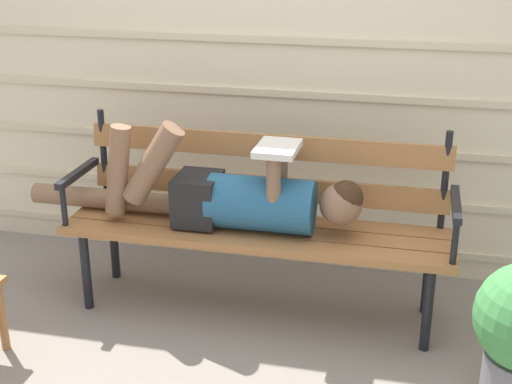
% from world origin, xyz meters
% --- Properties ---
extents(ground_plane, '(12.00, 12.00, 0.00)m').
position_xyz_m(ground_plane, '(0.00, 0.00, 0.00)').
color(ground_plane, gray).
extents(house_siding, '(4.29, 0.08, 2.14)m').
position_xyz_m(house_siding, '(0.00, 0.76, 1.07)').
color(house_siding, beige).
rests_on(house_siding, ground).
extents(park_bench, '(1.80, 0.43, 0.89)m').
position_xyz_m(park_bench, '(0.00, 0.25, 0.48)').
color(park_bench, '#9E6638').
rests_on(park_bench, ground).
extents(reclining_person, '(1.63, 0.25, 0.50)m').
position_xyz_m(reclining_person, '(-0.11, 0.18, 0.58)').
color(reclining_person, '#23567A').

